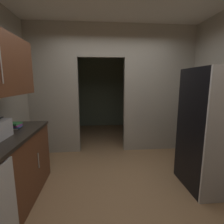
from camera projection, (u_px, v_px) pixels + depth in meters
The scene contains 5 objects.
ground at pixel (122, 191), 2.47m from camera, with size 20.00×20.00×0.00m, color #93704C.
kitchen_partition at pixel (116, 86), 3.74m from camera, with size 3.60×0.12×2.76m.
adjoining_room_shell at pixel (108, 88), 5.40m from camera, with size 3.60×2.40×2.76m.
refrigerator at pixel (216, 130), 2.46m from camera, with size 0.82×0.78×1.76m.
book_stack at pixel (16, 125), 2.34m from camera, with size 0.15×0.16×0.08m.
Camera 1 is at (-0.34, -2.21, 1.56)m, focal length 27.27 mm.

